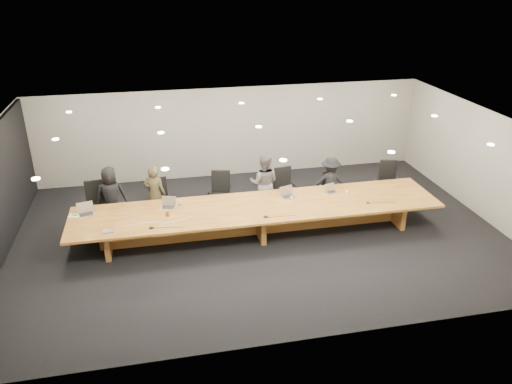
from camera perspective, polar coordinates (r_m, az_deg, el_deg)
ground at (r=12.55m, az=0.28°, el=-4.72°), size 12.00×12.00×0.00m
back_wall at (r=15.62m, az=-2.80°, el=6.84°), size 12.00×0.02×2.80m
conference_table at (r=12.30m, az=0.29°, el=-2.60°), size 9.00×1.80×0.75m
chair_far_left at (r=13.24m, az=-17.71°, el=-1.40°), size 0.67×0.67×1.20m
chair_left at (r=13.19m, az=-10.96°, el=-0.90°), size 0.62×0.62×1.13m
chair_mid_left at (r=13.27m, az=-4.11°, el=-0.19°), size 0.74×0.74×1.20m
chair_mid_right at (r=13.59m, az=3.40°, el=0.36°), size 0.67×0.67×1.16m
chair_right at (r=13.92m, az=8.71°, el=0.35°), size 0.63×0.63×0.99m
chair_far_right at (r=14.59m, az=14.85°, el=1.25°), size 0.73×0.73×1.14m
person_a at (r=13.16m, az=-16.21°, el=-0.48°), size 0.78×0.51×1.57m
person_b at (r=13.03m, az=-11.48°, el=-0.25°), size 0.65×0.53×1.56m
person_c at (r=13.34m, az=0.92°, el=1.03°), size 0.95×0.84×1.63m
person_d at (r=13.78m, az=8.47°, el=1.11°), size 1.03×0.75×1.44m
laptop_a at (r=12.37m, az=-18.89°, el=-1.91°), size 0.42×0.35×0.29m
laptop_b at (r=12.24m, az=-10.07°, el=-1.25°), size 0.41×0.35×0.27m
laptop_d at (r=12.64m, az=3.77°, el=-0.04°), size 0.41×0.35×0.28m
laptop_e at (r=13.03m, az=8.67°, el=0.39°), size 0.34×0.28×0.23m
water_bottle at (r=12.19m, az=-8.68°, el=-1.40°), size 0.09×0.09×0.22m
amber_mug at (r=11.89m, az=-10.07°, el=-2.47°), size 0.11×0.11×0.11m
paper_cup_near at (r=12.58m, az=4.11°, el=-0.66°), size 0.08×0.08×0.08m
paper_cup_far at (r=13.07m, az=10.33°, el=-0.01°), size 0.09×0.09×0.08m
notepad at (r=12.49m, az=-20.04°, el=-2.55°), size 0.29×0.25×0.02m
lime_gadget at (r=12.49m, az=-19.99°, el=-2.45°), size 0.16×0.12×0.02m
av_box at (r=11.52m, az=-16.59°, el=-4.32°), size 0.24×0.19×0.03m
mic_left at (r=11.44m, az=-11.86°, el=-3.99°), size 0.15×0.15×0.03m
mic_center at (r=11.68m, az=1.14°, el=-2.80°), size 0.13×0.13×0.03m
mic_right at (r=12.67m, az=12.68°, el=-1.18°), size 0.12×0.12×0.03m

